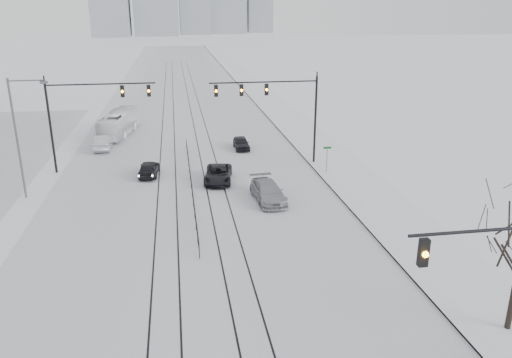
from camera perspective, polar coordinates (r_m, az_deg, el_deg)
name	(u,v)px	position (r m, az deg, el deg)	size (l,w,h in m)	color
road	(182,114)	(69.19, -8.40, 7.38)	(22.00, 260.00, 0.02)	silver
sidewalk_east	(279,110)	(70.66, 2.70, 7.86)	(5.00, 260.00, 0.16)	white
curb	(262,111)	(70.21, 0.72, 7.79)	(0.10, 260.00, 0.12)	gray
tram_rails	(187,154)	(49.75, -7.87, 2.86)	(5.30, 180.00, 0.01)	black
traffic_mast_ne	(279,103)	(44.48, 2.68, 8.70)	(9.60, 0.37, 8.00)	black
traffic_mast_nw	(85,109)	(45.21, -18.97, 7.63)	(9.10, 0.37, 8.00)	black
street_light_west	(20,131)	(40.37, -25.37, 5.03)	(2.73, 0.25, 9.00)	#595B60
median_fence	(191,182)	(40.06, -7.44, -0.36)	(0.06, 24.00, 1.00)	black
street_sign	(327,155)	(43.52, 8.11, 2.68)	(0.70, 0.06, 2.40)	#595B60
sedan_sb_inner	(149,169)	(43.63, -12.15, 1.18)	(1.55, 3.86, 1.31)	black
sedan_sb_outer	(103,142)	(53.20, -17.08, 4.08)	(1.61, 4.61, 1.52)	silver
sedan_nb_front	(218,174)	(41.34, -4.34, 0.55)	(2.15, 4.65, 1.29)	black
sedan_nb_right	(268,192)	(37.08, 1.38, -1.49)	(2.01, 4.93, 1.43)	#96979D
sedan_nb_far	(241,143)	(50.98, -1.69, 4.12)	(1.45, 3.61, 1.23)	black
box_truck	(119,123)	(58.61, -15.35, 6.15)	(2.25, 9.60, 2.67)	white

